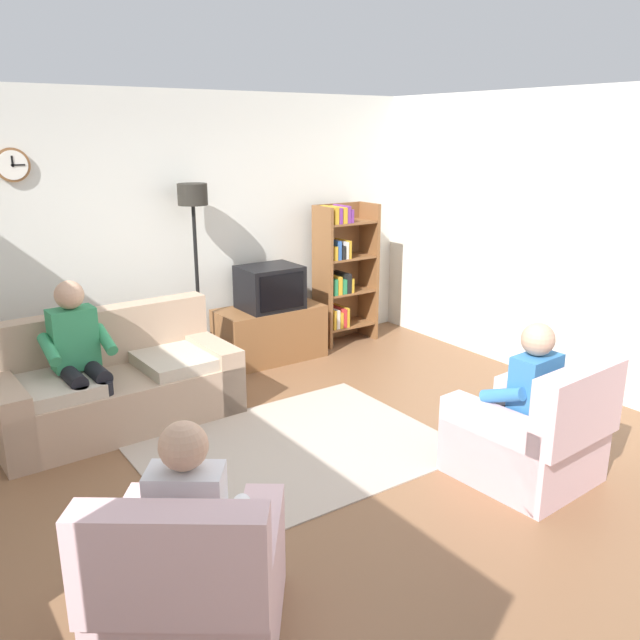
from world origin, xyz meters
name	(u,v)px	position (x,y,z in m)	size (l,w,h in m)	color
ground_plane	(324,469)	(0.00, 0.00, 0.00)	(12.00, 12.00, 0.00)	brown
back_wall_assembly	(169,234)	(0.00, 2.66, 1.35)	(6.20, 0.17, 2.70)	silver
right_wall	(586,244)	(2.86, 0.00, 1.35)	(0.12, 5.80, 2.70)	silver
couch	(116,387)	(-0.96, 1.61, 0.31)	(1.93, 0.95, 0.90)	tan
tv_stand	(270,333)	(0.88, 2.25, 0.28)	(1.10, 0.56, 0.56)	brown
tv	(270,287)	(0.88, 2.23, 0.78)	(0.60, 0.49, 0.44)	black
bookshelf	(341,272)	(1.85, 2.32, 0.81)	(0.68, 0.36, 1.55)	brown
floor_lamp	(194,226)	(0.13, 2.35, 1.45)	(0.28, 0.28, 1.85)	black
armchair_near_window	(192,587)	(-1.44, -0.98, 0.29)	(1.16, 1.18, 0.90)	beige
armchair_near_bookshelf	(529,439)	(1.09, -0.89, 0.29)	(0.86, 0.93, 0.90)	beige
area_rug	(295,449)	(-0.02, 0.37, 0.01)	(2.20, 1.70, 0.01)	#AD9E8E
person_on_couch	(79,352)	(-1.24, 1.50, 0.70)	(0.52, 0.55, 1.24)	#338C59
person_in_left_armchair	(192,516)	(-1.38, -0.91, 0.60)	(0.62, 0.64, 1.12)	silver
person_in_right_armchair	(522,393)	(1.08, -0.80, 0.60)	(0.53, 0.55, 1.12)	#3372B2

